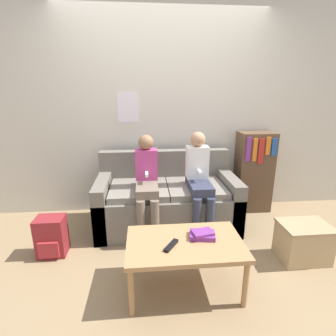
{
  "coord_description": "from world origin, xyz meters",
  "views": [
    {
      "loc": [
        -0.25,
        -2.34,
        1.57
      ],
      "look_at": [
        0.0,
        0.39,
        0.75
      ],
      "focal_mm": 28.0,
      "sensor_mm": 36.0,
      "label": 1
    }
  ],
  "objects_px": {
    "couch": "(167,201)",
    "coffee_table": "(185,247)",
    "bookshelf": "(254,172)",
    "storage_box": "(303,242)",
    "person_left": "(147,181)",
    "person_right": "(199,178)",
    "tv_remote": "(171,245)",
    "backpack": "(51,237)"
  },
  "relations": [
    {
      "from": "person_right",
      "to": "tv_remote",
      "type": "height_order",
      "value": "person_right"
    },
    {
      "from": "person_right",
      "to": "couch",
      "type": "bearing_deg",
      "value": 149.99
    },
    {
      "from": "couch",
      "to": "bookshelf",
      "type": "bearing_deg",
      "value": 14.75
    },
    {
      "from": "person_right",
      "to": "backpack",
      "type": "bearing_deg",
      "value": -168.16
    },
    {
      "from": "person_left",
      "to": "person_right",
      "type": "distance_m",
      "value": 0.57
    },
    {
      "from": "couch",
      "to": "coffee_table",
      "type": "distance_m",
      "value": 1.08
    },
    {
      "from": "coffee_table",
      "to": "bookshelf",
      "type": "xyz_separation_m",
      "value": [
        1.13,
        1.39,
        0.15
      ]
    },
    {
      "from": "bookshelf",
      "to": "storage_box",
      "type": "relative_size",
      "value": 2.31
    },
    {
      "from": "person_left",
      "to": "storage_box",
      "type": "xyz_separation_m",
      "value": [
        1.46,
        -0.61,
        -0.44
      ]
    },
    {
      "from": "coffee_table",
      "to": "storage_box",
      "type": "xyz_separation_m",
      "value": [
        1.18,
        0.27,
        -0.19
      ]
    },
    {
      "from": "person_left",
      "to": "person_right",
      "type": "xyz_separation_m",
      "value": [
        0.57,
        0.0,
        0.01
      ]
    },
    {
      "from": "person_left",
      "to": "backpack",
      "type": "distance_m",
      "value": 1.09
    },
    {
      "from": "person_left",
      "to": "bookshelf",
      "type": "distance_m",
      "value": 1.5
    },
    {
      "from": "tv_remote",
      "to": "storage_box",
      "type": "bearing_deg",
      "value": 48.3
    },
    {
      "from": "tv_remote",
      "to": "backpack",
      "type": "height_order",
      "value": "tv_remote"
    },
    {
      "from": "coffee_table",
      "to": "person_left",
      "type": "height_order",
      "value": "person_left"
    },
    {
      "from": "tv_remote",
      "to": "person_right",
      "type": "bearing_deg",
      "value": 100.88
    },
    {
      "from": "bookshelf",
      "to": "backpack",
      "type": "relative_size",
      "value": 2.67
    },
    {
      "from": "bookshelf",
      "to": "storage_box",
      "type": "distance_m",
      "value": 1.17
    },
    {
      "from": "person_left",
      "to": "backpack",
      "type": "relative_size",
      "value": 2.81
    },
    {
      "from": "person_left",
      "to": "bookshelf",
      "type": "bearing_deg",
      "value": 19.76
    },
    {
      "from": "couch",
      "to": "backpack",
      "type": "distance_m",
      "value": 1.29
    },
    {
      "from": "person_right",
      "to": "bookshelf",
      "type": "xyz_separation_m",
      "value": [
        0.84,
        0.5,
        -0.11
      ]
    },
    {
      "from": "coffee_table",
      "to": "person_right",
      "type": "bearing_deg",
      "value": 71.77
    },
    {
      "from": "person_right",
      "to": "storage_box",
      "type": "bearing_deg",
      "value": -34.61
    },
    {
      "from": "backpack",
      "to": "bookshelf",
      "type": "bearing_deg",
      "value": 19.23
    },
    {
      "from": "couch",
      "to": "person_right",
      "type": "bearing_deg",
      "value": -30.01
    },
    {
      "from": "person_left",
      "to": "tv_remote",
      "type": "relative_size",
      "value": 6.78
    },
    {
      "from": "couch",
      "to": "bookshelf",
      "type": "relative_size",
      "value": 1.52
    },
    {
      "from": "couch",
      "to": "bookshelf",
      "type": "height_order",
      "value": "bookshelf"
    },
    {
      "from": "coffee_table",
      "to": "person_right",
      "type": "height_order",
      "value": "person_right"
    },
    {
      "from": "bookshelf",
      "to": "storage_box",
      "type": "bearing_deg",
      "value": -87.35
    },
    {
      "from": "backpack",
      "to": "coffee_table",
      "type": "bearing_deg",
      "value": -24.72
    },
    {
      "from": "coffee_table",
      "to": "couch",
      "type": "bearing_deg",
      "value": 92.43
    },
    {
      "from": "couch",
      "to": "coffee_table",
      "type": "height_order",
      "value": "couch"
    },
    {
      "from": "couch",
      "to": "storage_box",
      "type": "bearing_deg",
      "value": -33.4
    },
    {
      "from": "storage_box",
      "to": "backpack",
      "type": "distance_m",
      "value": 2.43
    },
    {
      "from": "bookshelf",
      "to": "backpack",
      "type": "height_order",
      "value": "bookshelf"
    },
    {
      "from": "coffee_table",
      "to": "person_left",
      "type": "xyz_separation_m",
      "value": [
        -0.28,
        0.88,
        0.25
      ]
    },
    {
      "from": "tv_remote",
      "to": "backpack",
      "type": "bearing_deg",
      "value": -175.2
    },
    {
      "from": "couch",
      "to": "storage_box",
      "type": "height_order",
      "value": "couch"
    },
    {
      "from": "person_left",
      "to": "storage_box",
      "type": "distance_m",
      "value": 1.65
    }
  ]
}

